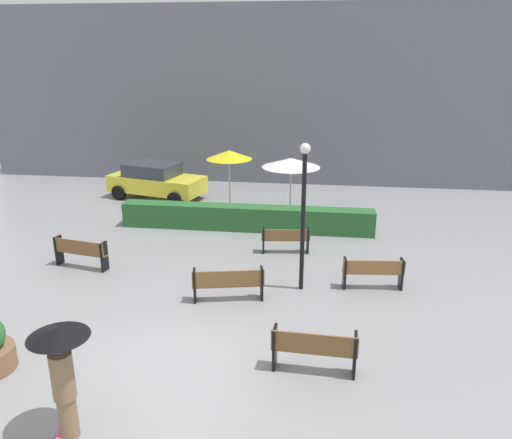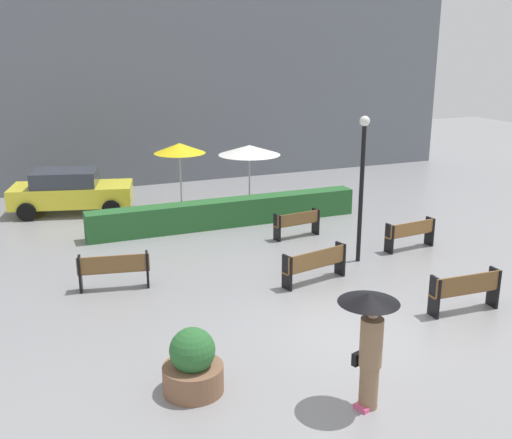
# 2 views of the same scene
# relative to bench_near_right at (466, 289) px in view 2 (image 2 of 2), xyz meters

# --- Properties ---
(ground_plane) EXTENTS (60.00, 60.00, 0.00)m
(ground_plane) POSITION_rel_bench_near_right_xyz_m (-2.97, 0.10, -0.56)
(ground_plane) COLOR gray
(bench_near_right) EXTENTS (1.76, 0.44, 0.94)m
(bench_near_right) POSITION_rel_bench_near_right_xyz_m (0.00, 0.00, 0.00)
(bench_near_right) COLOR brown
(bench_near_right) RESTS_ON ground
(bench_mid_center) EXTENTS (1.90, 0.74, 0.89)m
(bench_mid_center) POSITION_rel_bench_near_right_xyz_m (-2.31, 2.89, -0.04)
(bench_mid_center) COLOR brown
(bench_mid_center) RESTS_ON ground
(bench_far_right) EXTENTS (1.70, 0.50, 0.87)m
(bench_far_right) POSITION_rel_bench_near_right_xyz_m (1.52, 4.12, -0.04)
(bench_far_right) COLOR olive
(bench_far_right) RESTS_ON ground
(bench_far_left) EXTENTS (1.77, 0.64, 0.91)m
(bench_far_left) POSITION_rel_bench_near_right_xyz_m (-7.14, 4.40, -0.01)
(bench_far_left) COLOR brown
(bench_far_left) RESTS_ON ground
(bench_back_row) EXTENTS (1.58, 0.53, 0.83)m
(bench_back_row) POSITION_rel_bench_near_right_xyz_m (-1.08, 6.44, -0.06)
(bench_back_row) COLOR brown
(bench_back_row) RESTS_ON ground
(pedestrian_with_umbrella) EXTENTS (1.02, 1.02, 2.04)m
(pedestrian_with_umbrella) POSITION_rel_bench_near_right_xyz_m (-4.10, -2.34, 0.79)
(pedestrian_with_umbrella) COLOR #8C6B4C
(pedestrian_with_umbrella) RESTS_ON ground
(planter_pot) EXTENTS (1.08, 1.08, 1.19)m
(planter_pot) POSITION_rel_bench_near_right_xyz_m (-6.67, -0.78, -0.05)
(planter_pot) COLOR brown
(planter_pot) RESTS_ON ground
(lamp_post) EXTENTS (0.28, 0.28, 4.07)m
(lamp_post) POSITION_rel_bench_near_right_xyz_m (-0.44, 3.85, 1.92)
(lamp_post) COLOR black
(lamp_post) RESTS_ON ground
(patio_umbrella_yellow) EXTENTS (1.82, 1.82, 2.55)m
(patio_umbrella_yellow) POSITION_rel_bench_near_right_xyz_m (-3.67, 10.55, 1.81)
(patio_umbrella_yellow) COLOR silver
(patio_umbrella_yellow) RESTS_ON ground
(patio_umbrella_white) EXTENTS (2.25, 2.25, 2.38)m
(patio_umbrella_white) POSITION_rel_bench_near_right_xyz_m (-1.19, 10.19, 1.64)
(patio_umbrella_white) COLOR silver
(patio_umbrella_white) RESTS_ON ground
(hedge_strip) EXTENTS (9.25, 0.70, 0.90)m
(hedge_strip) POSITION_rel_bench_near_right_xyz_m (-2.68, 8.50, -0.11)
(hedge_strip) COLOR #28602D
(hedge_strip) RESTS_ON ground
(building_facade) EXTENTS (28.00, 1.20, 8.39)m
(building_facade) POSITION_rel_bench_near_right_xyz_m (-2.97, 16.10, 3.64)
(building_facade) COLOR slate
(building_facade) RESTS_ON ground
(parked_car) EXTENTS (4.51, 2.79, 1.57)m
(parked_car) POSITION_rel_bench_near_right_xyz_m (-7.32, 12.17, 0.26)
(parked_car) COLOR yellow
(parked_car) RESTS_ON ground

